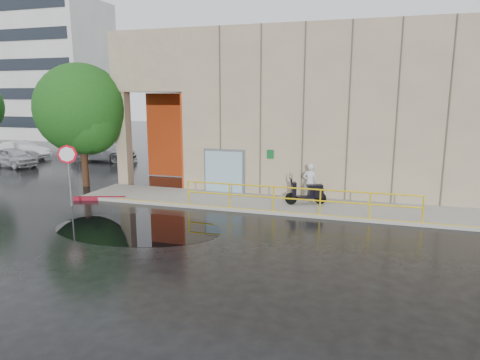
# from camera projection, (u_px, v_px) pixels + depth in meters

# --- Properties ---
(ground) EXTENTS (120.00, 120.00, 0.00)m
(ground) POSITION_uv_depth(u_px,v_px,m) (167.00, 229.00, 15.66)
(ground) COLOR black
(ground) RESTS_ON ground
(sidewalk) EXTENTS (20.00, 3.00, 0.15)m
(sidewalk) POSITION_uv_depth(u_px,v_px,m) (296.00, 206.00, 18.73)
(sidewalk) COLOR gray
(sidewalk) RESTS_ON ground
(building) EXTENTS (20.00, 10.17, 8.00)m
(building) POSITION_uv_depth(u_px,v_px,m) (337.00, 107.00, 23.70)
(building) COLOR gray
(building) RESTS_ON ground
(guardrail) EXTENTS (9.56, 0.06, 1.03)m
(guardrail) POSITION_uv_depth(u_px,v_px,m) (296.00, 200.00, 17.27)
(guardrail) COLOR #E0B90B
(guardrail) RESTS_ON sidewalk
(distant_building) EXTENTS (12.00, 8.08, 15.00)m
(distant_building) POSITION_uv_depth(u_px,v_px,m) (52.00, 71.00, 48.47)
(distant_building) COLOR #B8B8B4
(distant_building) RESTS_ON ground
(person) EXTENTS (0.69, 0.52, 1.72)m
(person) POSITION_uv_depth(u_px,v_px,m) (310.00, 182.00, 19.04)
(person) COLOR silver
(person) RESTS_ON sidewalk
(scooter) EXTENTS (1.85, 1.18, 1.40)m
(scooter) POSITION_uv_depth(u_px,v_px,m) (307.00, 186.00, 18.52)
(scooter) COLOR black
(scooter) RESTS_ON sidewalk
(stop_sign) EXTENTS (0.68, 0.53, 2.74)m
(stop_sign) POSITION_uv_depth(u_px,v_px,m) (68.00, 162.00, 18.50)
(stop_sign) COLOR slate
(stop_sign) RESTS_ON ground
(red_curb) EXTENTS (2.34, 0.92, 0.18)m
(red_curb) POSITION_uv_depth(u_px,v_px,m) (100.00, 198.00, 19.99)
(red_curb) COLOR maroon
(red_curb) RESTS_ON ground
(puddle) EXTENTS (6.57, 4.30, 0.01)m
(puddle) POSITION_uv_depth(u_px,v_px,m) (137.00, 228.00, 15.75)
(puddle) COLOR black
(puddle) RESTS_ON ground
(car_a) EXTENTS (4.11, 2.62, 1.30)m
(car_a) POSITION_uv_depth(u_px,v_px,m) (14.00, 157.00, 29.44)
(car_a) COLOR silver
(car_a) RESTS_ON ground
(car_b) EXTENTS (4.19, 1.47, 1.38)m
(car_b) POSITION_uv_depth(u_px,v_px,m) (22.00, 150.00, 32.87)
(car_b) COLOR silver
(car_b) RESTS_ON ground
(car_c) EXTENTS (5.23, 2.26, 1.50)m
(car_c) POSITION_uv_depth(u_px,v_px,m) (104.00, 151.00, 31.99)
(car_c) COLOR #A9ABB1
(car_c) RESTS_ON ground
(tree_near) EXTENTS (4.71, 4.71, 6.49)m
(tree_near) POSITION_uv_depth(u_px,v_px,m) (83.00, 112.00, 22.28)
(tree_near) COLOR black
(tree_near) RESTS_ON ground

